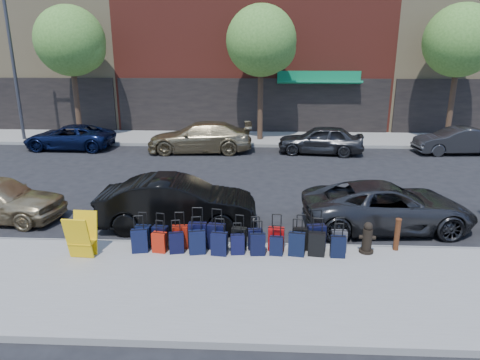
# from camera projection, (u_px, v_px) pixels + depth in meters

# --- Properties ---
(ground) EXTENTS (120.00, 120.00, 0.00)m
(ground) POSITION_uv_depth(u_px,v_px,m) (245.00, 194.00, 15.53)
(ground) COLOR black
(ground) RESTS_ON ground
(sidewalk_near) EXTENTS (60.00, 4.00, 0.15)m
(sidewalk_near) POSITION_uv_depth(u_px,v_px,m) (234.00, 286.00, 9.29)
(sidewalk_near) COLOR gray
(sidewalk_near) RESTS_ON ground
(sidewalk_far) EXTENTS (60.00, 4.00, 0.15)m
(sidewalk_far) POSITION_uv_depth(u_px,v_px,m) (251.00, 138.00, 25.07)
(sidewalk_far) COLOR gray
(sidewalk_far) RESTS_ON ground
(curb_near) EXTENTS (60.00, 0.08, 0.15)m
(curb_near) POSITION_uv_depth(u_px,v_px,m) (239.00, 245.00, 11.22)
(curb_near) COLOR gray
(curb_near) RESTS_ON ground
(curb_far) EXTENTS (60.00, 0.08, 0.15)m
(curb_far) POSITION_uv_depth(u_px,v_px,m) (250.00, 146.00, 23.14)
(curb_far) COLOR gray
(curb_far) RESTS_ON ground
(building_left) EXTENTS (15.00, 12.12, 16.00)m
(building_left) POSITION_uv_depth(u_px,v_px,m) (36.00, 8.00, 31.16)
(building_left) COLOR #9F8A61
(building_left) RESTS_ON ground
(tree_left) EXTENTS (3.80, 3.80, 7.27)m
(tree_left) POSITION_uv_depth(u_px,v_px,m) (73.00, 43.00, 23.51)
(tree_left) COLOR black
(tree_left) RESTS_ON sidewalk_far
(tree_center) EXTENTS (3.80, 3.80, 7.27)m
(tree_center) POSITION_uv_depth(u_px,v_px,m) (264.00, 43.00, 23.03)
(tree_center) COLOR black
(tree_center) RESTS_ON sidewalk_far
(tree_right) EXTENTS (3.80, 3.80, 7.27)m
(tree_right) POSITION_uv_depth(u_px,v_px,m) (463.00, 43.00, 22.55)
(tree_right) COLOR black
(tree_right) RESTS_ON sidewalk_far
(streetlight) EXTENTS (2.59, 0.18, 8.00)m
(streetlight) POSITION_uv_depth(u_px,v_px,m) (16.00, 57.00, 23.19)
(streetlight) COLOR #333338
(streetlight) RESTS_ON sidewalk_far
(suitcase_front_0) EXTENTS (0.40, 0.24, 0.93)m
(suitcase_front_0) POSITION_uv_depth(u_px,v_px,m) (143.00, 236.00, 10.91)
(suitcase_front_0) COLOR black
(suitcase_front_0) RESTS_ON sidewalk_near
(suitcase_front_1) EXTENTS (0.41, 0.27, 0.92)m
(suitcase_front_1) POSITION_uv_depth(u_px,v_px,m) (160.00, 237.00, 10.88)
(suitcase_front_1) COLOR black
(suitcase_front_1) RESTS_ON sidewalk_near
(suitcase_front_2) EXTENTS (0.42, 0.26, 0.96)m
(suitcase_front_2) POSITION_uv_depth(u_px,v_px,m) (180.00, 237.00, 10.84)
(suitcase_front_2) COLOR maroon
(suitcase_front_2) RESTS_ON sidewalk_near
(suitcase_front_3) EXTENTS (0.45, 0.25, 1.08)m
(suitcase_front_3) POSITION_uv_depth(u_px,v_px,m) (198.00, 236.00, 10.83)
(suitcase_front_3) COLOR black
(suitcase_front_3) RESTS_ON sidewalk_near
(suitcase_front_4) EXTENTS (0.47, 0.31, 1.05)m
(suitcase_front_4) POSITION_uv_depth(u_px,v_px,m) (216.00, 236.00, 10.80)
(suitcase_front_4) COLOR black
(suitcase_front_4) RESTS_ON sidewalk_near
(suitcase_front_5) EXTENTS (0.39, 0.26, 0.88)m
(suitcase_front_5) POSITION_uv_depth(u_px,v_px,m) (239.00, 238.00, 10.85)
(suitcase_front_5) COLOR black
(suitcase_front_5) RESTS_ON sidewalk_near
(suitcase_front_6) EXTENTS (0.38, 0.24, 0.87)m
(suitcase_front_6) POSITION_uv_depth(u_px,v_px,m) (255.00, 239.00, 10.78)
(suitcase_front_6) COLOR black
(suitcase_front_6) RESTS_ON sidewalk_near
(suitcase_front_7) EXTENTS (0.41, 0.25, 0.95)m
(suitcase_front_7) POSITION_uv_depth(u_px,v_px,m) (276.00, 239.00, 10.73)
(suitcase_front_7) COLOR #95090A
(suitcase_front_7) RESTS_ON sidewalk_near
(suitcase_front_8) EXTENTS (0.39, 0.22, 0.92)m
(suitcase_front_8) POSITION_uv_depth(u_px,v_px,m) (301.00, 239.00, 10.76)
(suitcase_front_8) COLOR black
(suitcase_front_8) RESTS_ON sidewalk_near
(suitcase_front_9) EXTENTS (0.48, 0.32, 1.07)m
(suitcase_front_9) POSITION_uv_depth(u_px,v_px,m) (316.00, 238.00, 10.72)
(suitcase_front_9) COLOR black
(suitcase_front_9) RESTS_ON sidewalk_near
(suitcase_front_10) EXTENTS (0.37, 0.20, 0.89)m
(suitcase_front_10) POSITION_uv_depth(u_px,v_px,m) (339.00, 241.00, 10.66)
(suitcase_front_10) COLOR #3A3A3F
(suitcase_front_10) RESTS_ON sidewalk_near
(suitcase_back_0) EXTENTS (0.44, 0.31, 0.95)m
(suitcase_back_0) POSITION_uv_depth(u_px,v_px,m) (140.00, 241.00, 10.63)
(suitcase_back_0) COLOR black
(suitcase_back_0) RESTS_ON sidewalk_near
(suitcase_back_1) EXTENTS (0.38, 0.26, 0.83)m
(suitcase_back_1) POSITION_uv_depth(u_px,v_px,m) (160.00, 242.00, 10.63)
(suitcase_back_1) COLOR #AC1C0B
(suitcase_back_1) RESTS_ON sidewalk_near
(suitcase_back_2) EXTENTS (0.39, 0.28, 0.85)m
(suitcase_back_2) POSITION_uv_depth(u_px,v_px,m) (177.00, 243.00, 10.59)
(suitcase_back_2) COLOR black
(suitcase_back_2) RESTS_ON sidewalk_near
(suitcase_back_3) EXTENTS (0.44, 0.31, 0.95)m
(suitcase_back_3) POSITION_uv_depth(u_px,v_px,m) (197.00, 242.00, 10.55)
(suitcase_back_3) COLOR black
(suitcase_back_3) RESTS_ON sidewalk_near
(suitcase_back_4) EXTENTS (0.42, 0.28, 0.93)m
(suitcase_back_4) POSITION_uv_depth(u_px,v_px,m) (219.00, 244.00, 10.48)
(suitcase_back_4) COLOR black
(suitcase_back_4) RESTS_ON sidewalk_near
(suitcase_back_5) EXTENTS (0.36, 0.24, 0.81)m
(suitcase_back_5) POSITION_uv_depth(u_px,v_px,m) (237.00, 244.00, 10.54)
(suitcase_back_5) COLOR black
(suitcase_back_5) RESTS_ON sidewalk_near
(suitcase_back_6) EXTENTS (0.38, 0.24, 0.88)m
(suitcase_back_6) POSITION_uv_depth(u_px,v_px,m) (258.00, 244.00, 10.49)
(suitcase_back_6) COLOR black
(suitcase_back_6) RESTS_ON sidewalk_near
(suitcase_back_7) EXTENTS (0.34, 0.22, 0.77)m
(suitcase_back_7) POSITION_uv_depth(u_px,v_px,m) (276.00, 246.00, 10.49)
(suitcase_back_7) COLOR black
(suitcase_back_7) RESTS_ON sidewalk_near
(suitcase_back_8) EXTENTS (0.42, 0.29, 0.94)m
(suitcase_back_8) POSITION_uv_depth(u_px,v_px,m) (297.00, 244.00, 10.45)
(suitcase_back_8) COLOR black
(suitcase_back_8) RESTS_ON sidewalk_near
(suitcase_back_9) EXTENTS (0.43, 0.29, 0.96)m
(suitcase_back_9) POSITION_uv_depth(u_px,v_px,m) (317.00, 244.00, 10.45)
(suitcase_back_9) COLOR black
(suitcase_back_9) RESTS_ON sidewalk_near
(suitcase_back_10) EXTENTS (0.37, 0.22, 0.86)m
(suitcase_back_10) POSITION_uv_depth(u_px,v_px,m) (338.00, 247.00, 10.38)
(suitcase_back_10) COLOR black
(suitcase_back_10) RESTS_ON sidewalk_near
(fire_hydrant) EXTENTS (0.41, 0.36, 0.80)m
(fire_hydrant) POSITION_uv_depth(u_px,v_px,m) (367.00, 239.00, 10.59)
(fire_hydrant) COLOR black
(fire_hydrant) RESTS_ON sidewalk_near
(bollard) EXTENTS (0.15, 0.15, 0.84)m
(bollard) POSITION_uv_depth(u_px,v_px,m) (397.00, 234.00, 10.69)
(bollard) COLOR #38190C
(bollard) RESTS_ON sidewalk_near
(display_rack) EXTENTS (0.64, 0.70, 1.07)m
(display_rack) POSITION_uv_depth(u_px,v_px,m) (82.00, 236.00, 10.34)
(display_rack) COLOR #EAB60D
(display_rack) RESTS_ON sidewalk_near
(car_near_1) EXTENTS (4.60, 1.77, 1.49)m
(car_near_1) POSITION_uv_depth(u_px,v_px,m) (178.00, 203.00, 12.39)
(car_near_1) COLOR black
(car_near_1) RESTS_ON ground
(car_near_2) EXTENTS (4.98, 2.56, 1.34)m
(car_near_2) POSITION_uv_depth(u_px,v_px,m) (387.00, 206.00, 12.37)
(car_near_2) COLOR #303032
(car_near_2) RESTS_ON ground
(car_far_0) EXTENTS (4.66, 2.26, 1.28)m
(car_far_0) POSITION_uv_depth(u_px,v_px,m) (69.00, 137.00, 22.51)
(car_far_0) COLOR #0C1436
(car_far_0) RESTS_ON ground
(car_far_1) EXTENTS (5.40, 2.41, 1.54)m
(car_far_1) POSITION_uv_depth(u_px,v_px,m) (200.00, 137.00, 21.81)
(car_far_1) COLOR #95835B
(car_far_1) RESTS_ON ground
(car_far_2) EXTENTS (4.40, 2.22, 1.44)m
(car_far_2) POSITION_uv_depth(u_px,v_px,m) (321.00, 140.00, 21.47)
(car_far_2) COLOR #2E2E30
(car_far_2) RESTS_ON ground
(car_far_3) EXTENTS (4.16, 1.68, 1.34)m
(car_far_3) POSITION_uv_depth(u_px,v_px,m) (457.00, 141.00, 21.44)
(car_far_3) COLOR #2D2E30
(car_far_3) RESTS_ON ground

